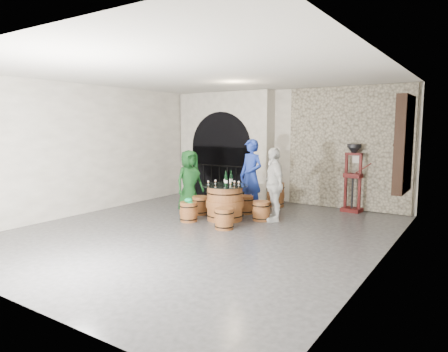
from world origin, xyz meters
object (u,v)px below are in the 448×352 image
Objects in this scene: person_white at (274,184)px; wine_bottle_center at (226,180)px; barrel_stool_far at (246,205)px; person_green at (189,181)px; wine_bottle_right at (231,179)px; corking_press at (353,173)px; barrel_table at (225,203)px; side_barrel at (276,195)px; barrel_stool_left at (200,205)px; barrel_stool_right at (261,211)px; wine_bottle_left at (226,179)px; barrel_stool_near_left at (189,212)px; barrel_stool_near_right at (224,219)px; person_blue at (251,176)px.

person_white reaches higher than wine_bottle_center.
person_green reaches higher than barrel_stool_far.
corking_press reaches higher than wine_bottle_right.
barrel_stool_far is at bearing -48.96° from person_green.
corking_press reaches higher than barrel_table.
wine_bottle_center is 0.50× the size of side_barrel.
wine_bottle_center reaches higher than barrel_stool_left.
barrel_stool_right is (0.74, 0.40, -0.19)m from barrel_table.
wine_bottle_left reaches higher than barrel_stool_far.
barrel_table is 2.38× the size of barrel_stool_right.
corking_press reaches higher than barrel_stool_near_left.
person_green is 4.85× the size of wine_bottle_left.
barrel_table is 1.30m from person_green.
person_white is (1.82, 0.38, 0.62)m from barrel_stool_left.
barrel_stool_near_right is 1.00× the size of barrel_stool_near_left.
side_barrel reaches higher than barrel_stool_near_left.
barrel_stool_near_right is 1.38× the size of wine_bottle_left.
barrel_stool_far is at bearing 37.55° from barrel_stool_left.
wine_bottle_right is at bearing -96.76° from side_barrel.
barrel_stool_near_left is 1.15m from wine_bottle_left.
person_green is 1.56m from person_blue.
corking_press reaches higher than side_barrel.
person_white is at bearing 28.53° from barrel_table.
wine_bottle_left reaches higher than barrel_stool_near_left.
side_barrel is at bearing 93.12° from barrel_stool_near_right.
wine_bottle_right is at bearing -76.85° from person_blue.
barrel_stool_near_right is at bearing -57.57° from barrel_table.
barrel_stool_left and barrel_stool_near_right have the same top height.
side_barrel reaches higher than barrel_stool_left.
barrel_stool_near_left is 0.28× the size of person_green.
barrel_stool_left is 0.28× the size of person_green.
barrel_stool_left is at bearing 179.55° from wine_bottle_right.
barrel_stool_left is 0.24× the size of person_blue.
person_green reaches higher than barrel_stool_near_right.
barrel_stool_right is 1.38× the size of wine_bottle_left.
person_green is 1.20m from wine_bottle_left.
corking_press is (2.25, 2.46, 0.05)m from wine_bottle_left.
wine_bottle_center and wine_bottle_right have the same top height.
wine_bottle_left is (-1.02, -0.45, 0.11)m from person_white.
person_white reaches higher than barrel_table.
side_barrel is (-0.68, 1.52, -0.53)m from person_white.
barrel_stool_right is 1.00× the size of barrel_stool_near_left.
side_barrel is (0.34, 1.97, -0.63)m from wine_bottle_left.
wine_bottle_left and wine_bottle_center have the same top height.
corking_press is at bearing 104.02° from person_white.
barrel_stool_right is 1.11m from wine_bottle_left.
wine_bottle_left is at bearing -126.64° from corking_press.
wine_bottle_right is at bearing -125.90° from corking_press.
corking_press reaches higher than barrel_stool_right.
barrel_stool_left is 1.38× the size of wine_bottle_left.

